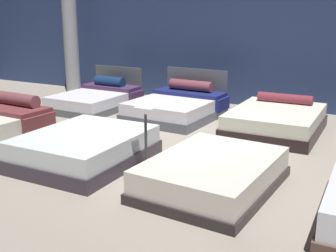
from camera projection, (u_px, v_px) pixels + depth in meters
The scene contains 9 objects.
ground_plane at pixel (182, 151), 6.95m from camera, with size 18.00×18.00×0.02m, color gray.
showroom_back_wall at pixel (256, 33), 9.76m from camera, with size 18.00×0.06×3.50m, color navy.
bed_1 at pixel (85, 148), 6.31m from camera, with size 1.62×1.96×0.47m.
bed_2 at pixel (213, 174), 5.37m from camera, with size 1.57×2.07×0.42m.
bed_4 at pixel (97, 99), 9.93m from camera, with size 1.60×2.02×0.90m.
bed_5 at pixel (177, 107), 9.00m from camera, with size 1.76×2.05×0.97m.
bed_6 at pixel (276, 121), 7.89m from camera, with size 1.61×2.10×0.64m.
price_sign at pixel (146, 148), 5.86m from camera, with size 0.28×0.24×0.97m.
support_pillar at pixel (70, 30), 11.39m from camera, with size 0.40×0.40×3.50m, color #99999E.
Camera 1 is at (2.91, -5.92, 2.22)m, focal length 44.57 mm.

